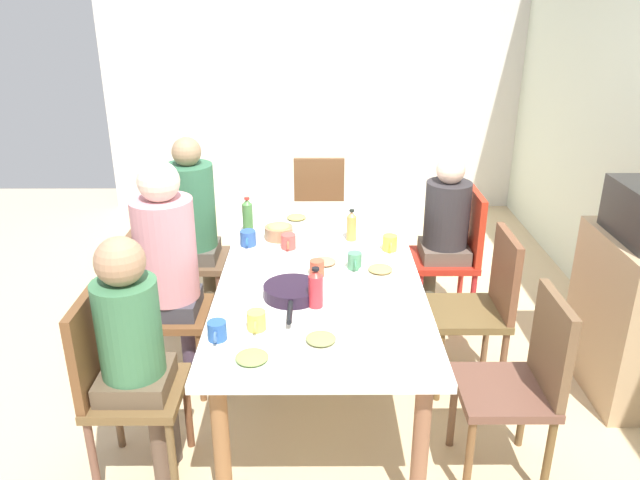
{
  "coord_description": "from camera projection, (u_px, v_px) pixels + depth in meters",
  "views": [
    {
      "loc": [
        2.96,
        -0.01,
        2.1
      ],
      "look_at": [
        0.0,
        0.0,
        0.87
      ],
      "focal_mm": 34.68,
      "sensor_mm": 36.0,
      "label": 1
    }
  ],
  "objects": [
    {
      "name": "ground_plane",
      "position": [
        320.0,
        381.0,
        3.53
      ],
      "size": [
        7.25,
        7.25,
        0.0
      ],
      "primitive_type": "plane",
      "color": "#CDB389"
    },
    {
      "name": "wall_left",
      "position": [
        319.0,
        75.0,
        5.88
      ],
      "size": [
        0.12,
        4.1,
        2.6
      ],
      "primitive_type": "cube",
      "color": "silver",
      "rests_on": "ground_plane"
    },
    {
      "name": "dining_table",
      "position": [
        320.0,
        278.0,
        3.28
      ],
      "size": [
        2.11,
        1.01,
        0.72
      ],
      "color": "white",
      "rests_on": "ground_plane"
    },
    {
      "name": "chair_0",
      "position": [
        483.0,
        301.0,
        3.34
      ],
      "size": [
        0.4,
        0.4,
        0.9
      ],
      "color": "brown",
      "rests_on": "ground_plane"
    },
    {
      "name": "chair_1",
      "position": [
        523.0,
        378.0,
        2.69
      ],
      "size": [
        0.4,
        0.4,
        0.9
      ],
      "color": "brown",
      "rests_on": "ground_plane"
    },
    {
      "name": "chair_2",
      "position": [
        117.0,
        379.0,
        2.69
      ],
      "size": [
        0.4,
        0.4,
        0.9
      ],
      "color": "brown",
      "rests_on": "ground_plane"
    },
    {
      "name": "person_2",
      "position": [
        134.0,
        341.0,
        2.62
      ],
      "size": [
        0.3,
        0.3,
        1.17
      ],
      "color": "#50453F",
      "rests_on": "ground_plane"
    },
    {
      "name": "chair_3",
      "position": [
        319.0,
        212.0,
        4.66
      ],
      "size": [
        0.4,
        0.4,
        0.9
      ],
      "color": "brown",
      "rests_on": "ground_plane"
    },
    {
      "name": "chair_4",
      "position": [
        156.0,
        302.0,
        3.34
      ],
      "size": [
        0.4,
        0.4,
        0.9
      ],
      "color": "brown",
      "rests_on": "ground_plane"
    },
    {
      "name": "person_4",
      "position": [
        168.0,
        257.0,
        3.23
      ],
      "size": [
        0.32,
        0.32,
        1.3
      ],
      "color": "#3D363E",
      "rests_on": "ground_plane"
    },
    {
      "name": "chair_5",
      "position": [
        456.0,
        250.0,
        3.99
      ],
      "size": [
        0.4,
        0.4,
        0.9
      ],
      "color": "#B4271A",
      "rests_on": "ground_plane"
    },
    {
      "name": "person_5",
      "position": [
        444.0,
        226.0,
        3.93
      ],
      "size": [
        0.3,
        0.3,
        1.14
      ],
      "color": "#565544",
      "rests_on": "ground_plane"
    },
    {
      "name": "chair_6",
      "position": [
        182.0,
        251.0,
        3.98
      ],
      "size": [
        0.4,
        0.4,
        0.9
      ],
      "color": "brown",
      "rests_on": "ground_plane"
    },
    {
      "name": "person_6",
      "position": [
        194.0,
        217.0,
        3.9
      ],
      "size": [
        0.3,
        0.3,
        1.25
      ],
      "color": "brown",
      "rests_on": "ground_plane"
    },
    {
      "name": "plate_0",
      "position": [
        296.0,
        219.0,
        3.88
      ],
      "size": [
        0.22,
        0.22,
        0.04
      ],
      "color": "silver",
      "rests_on": "dining_table"
    },
    {
      "name": "plate_1",
      "position": [
        380.0,
        271.0,
        3.17
      ],
      "size": [
        0.23,
        0.23,
        0.04
      ],
      "color": "silver",
      "rests_on": "dining_table"
    },
    {
      "name": "plate_2",
      "position": [
        252.0,
        360.0,
        2.42
      ],
      "size": [
        0.24,
        0.24,
        0.04
      ],
      "color": "white",
      "rests_on": "dining_table"
    },
    {
      "name": "plate_3",
      "position": [
        324.0,
        264.0,
        3.25
      ],
      "size": [
        0.22,
        0.22,
        0.04
      ],
      "color": "silver",
      "rests_on": "dining_table"
    },
    {
      "name": "plate_4",
      "position": [
        321.0,
        341.0,
        2.55
      ],
      "size": [
        0.23,
        0.23,
        0.04
      ],
      "color": "silver",
      "rests_on": "dining_table"
    },
    {
      "name": "bowl_0",
      "position": [
        279.0,
        231.0,
        3.6
      ],
      "size": [
        0.17,
        0.17,
        0.09
      ],
      "color": "#9E6D4B",
      "rests_on": "dining_table"
    },
    {
      "name": "serving_pan",
      "position": [
        292.0,
        292.0,
        2.92
      ],
      "size": [
        0.45,
        0.27,
        0.06
      ],
      "color": "black",
      "rests_on": "dining_table"
    },
    {
      "name": "cup_0",
      "position": [
        248.0,
        238.0,
        3.5
      ],
      "size": [
        0.13,
        0.09,
        0.09
      ],
      "color": "#2D5298",
      "rests_on": "dining_table"
    },
    {
      "name": "cup_1",
      "position": [
        256.0,
        321.0,
        2.64
      ],
      "size": [
        0.12,
        0.08,
        0.08
      ],
      "color": "#DEC54F",
      "rests_on": "dining_table"
    },
    {
      "name": "cup_2",
      "position": [
        217.0,
        331.0,
        2.57
      ],
      "size": [
        0.12,
        0.08,
        0.08
      ],
      "color": "#29559E",
      "rests_on": "dining_table"
    },
    {
      "name": "cup_3",
      "position": [
        317.0,
        269.0,
        3.13
      ],
      "size": [
        0.11,
        0.07,
        0.09
      ],
      "color": "#CD5238",
      "rests_on": "dining_table"
    },
    {
      "name": "cup_4",
      "position": [
        390.0,
        243.0,
        3.44
      ],
      "size": [
        0.12,
        0.08,
        0.09
      ],
      "color": "yellow",
      "rests_on": "dining_table"
    },
    {
      "name": "cup_5",
      "position": [
        288.0,
        242.0,
        3.46
      ],
      "size": [
        0.12,
        0.08,
        0.08
      ],
      "color": "#C24A43",
      "rests_on": "dining_table"
    },
    {
      "name": "cup_6",
      "position": [
        355.0,
        261.0,
        3.21
      ],
      "size": [
        0.11,
        0.07,
        0.09
      ],
      "color": "#4F8D66",
      "rests_on": "dining_table"
    },
    {
      "name": "bottle_0",
      "position": [
        351.0,
        226.0,
        3.56
      ],
      "size": [
        0.06,
        0.06,
        0.19
      ],
      "color": "#C79042",
      "rests_on": "dining_table"
    },
    {
      "name": "bottle_1",
      "position": [
        316.0,
        288.0,
        2.82
      ],
      "size": [
        0.07,
        0.07,
        0.2
      ],
      "color": "red",
      "rests_on": "dining_table"
    },
    {
      "name": "bottle_2",
      "position": [
        248.0,
        217.0,
        3.64
      ],
      "size": [
        0.06,
        0.06,
        0.23
      ],
      "color": "#467C3D",
      "rests_on": "dining_table"
    },
    {
      "name": "side_cabinet",
      "position": [
        634.0,
        317.0,
        3.31
      ],
      "size": [
        0.7,
        0.44,
        0.9
      ],
      "primitive_type": "cube",
      "color": "tan",
      "rests_on": "ground_plane"
    }
  ]
}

